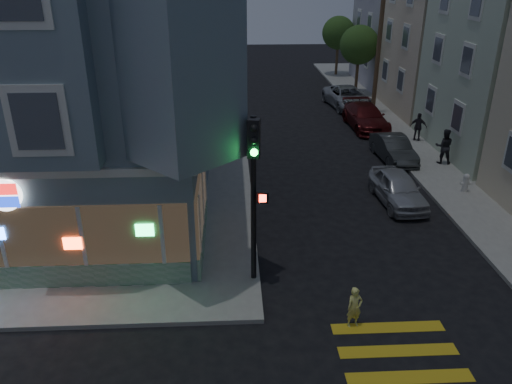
{
  "coord_description": "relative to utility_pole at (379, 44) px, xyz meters",
  "views": [
    {
      "loc": [
        2.19,
        -9.51,
        9.33
      ],
      "look_at": [
        2.99,
        6.37,
        2.2
      ],
      "focal_mm": 35.0,
      "sensor_mm": 36.0,
      "label": 1
    }
  ],
  "objects": [
    {
      "name": "row_house_c",
      "position": [
        7.5,
        1.0,
        -0.15
      ],
      "size": [
        12.0,
        8.6,
        9.0
      ],
      "primitive_type": "cube",
      "color": "#C3B297",
      "rests_on": "sidewalk_ne"
    },
    {
      "name": "corner_building",
      "position": [
        -18.0,
        -13.02,
        1.02
      ],
      "size": [
        14.6,
        14.6,
        11.4
      ],
      "color": "slate",
      "rests_on": "sidewalk_nw"
    },
    {
      "name": "row_house_d",
      "position": [
        7.5,
        10.0,
        0.6
      ],
      "size": [
        12.0,
        8.6,
        10.5
      ],
      "primitive_type": "cube",
      "color": "gray",
      "rests_on": "sidewalk_ne"
    },
    {
      "name": "parked_car_b",
      "position": [
        -1.3,
        -8.95,
        -4.14
      ],
      "size": [
        1.63,
        4.05,
        1.31
      ],
      "primitive_type": "imported",
      "rotation": [
        0.0,
        0.0,
        0.06
      ],
      "color": "#343839",
      "rests_on": "ground"
    },
    {
      "name": "running_child",
      "position": [
        -6.47,
        -22.2,
        -4.17
      ],
      "size": [
        0.52,
        0.4,
        1.26
      ],
      "primitive_type": "imported",
      "rotation": [
        0.0,
        0.0,
        0.25
      ],
      "color": "#DADB6F",
      "rests_on": "ground"
    },
    {
      "name": "traffic_signal",
      "position": [
        -9.18,
        -19.96,
        -1.0
      ],
      "size": [
        0.66,
        0.6,
        5.4
      ],
      "rotation": [
        0.0,
        0.0,
        -0.2
      ],
      "color": "black",
      "rests_on": "sidewalk_nw"
    },
    {
      "name": "parked_car_a",
      "position": [
        -2.71,
        -14.15,
        -4.11
      ],
      "size": [
        1.84,
        4.11,
        1.37
      ],
      "primitive_type": "imported",
      "rotation": [
        0.0,
        0.0,
        0.05
      ],
      "color": "#B3B5BC",
      "rests_on": "ground"
    },
    {
      "name": "parked_car_c",
      "position": [
        -1.3,
        -3.05,
        -4.05
      ],
      "size": [
        2.31,
        5.22,
        1.49
      ],
      "primitive_type": "imported",
      "rotation": [
        0.0,
        0.0,
        0.04
      ],
      "color": "#501213",
      "rests_on": "ground"
    },
    {
      "name": "street_tree_far",
      "position": [
        0.2,
        14.0,
        -0.86
      ],
      "size": [
        3.0,
        3.0,
        5.3
      ],
      "color": "#4C3826",
      "rests_on": "sidewalk_ne"
    },
    {
      "name": "street_tree_near",
      "position": [
        0.2,
        6.0,
        -0.86
      ],
      "size": [
        3.0,
        3.0,
        5.3
      ],
      "color": "#4C3826",
      "rests_on": "sidewalk_ne"
    },
    {
      "name": "fire_hydrant",
      "position": [
        0.64,
        -13.42,
        -4.2
      ],
      "size": [
        0.49,
        0.28,
        0.84
      ],
      "color": "silver",
      "rests_on": "sidewalk_ne"
    },
    {
      "name": "utility_pole",
      "position": [
        0.0,
        0.0,
        0.0
      ],
      "size": [
        2.2,
        0.3,
        9.0
      ],
      "color": "#4C3826",
      "rests_on": "sidewalk_ne"
    },
    {
      "name": "pedestrian_a",
      "position": [
        1.0,
        -9.85,
        -3.74
      ],
      "size": [
        1.01,
        0.87,
        1.81
      ],
      "primitive_type": "imported",
      "rotation": [
        0.0,
        0.0,
        2.91
      ],
      "color": "black",
      "rests_on": "sidewalk_ne"
    },
    {
      "name": "pedestrian_b",
      "position": [
        1.0,
        -6.11,
        -3.83
      ],
      "size": [
        1.03,
        0.75,
        1.62
      ],
      "primitive_type": "imported",
      "rotation": [
        0.0,
        0.0,
        2.72
      ],
      "color": "#26232B",
      "rests_on": "sidewalk_ne"
    },
    {
      "name": "parked_car_d",
      "position": [
        -1.3,
        2.15,
        -4.04
      ],
      "size": [
        3.18,
        5.7,
        1.51
      ],
      "primitive_type": "imported",
      "rotation": [
        0.0,
        0.0,
        0.13
      ],
      "color": "#A2A6AC",
      "rests_on": "ground"
    },
    {
      "name": "ground",
      "position": [
        -12.0,
        -24.0,
        -4.8
      ],
      "size": [
        120.0,
        120.0,
        0.0
      ],
      "primitive_type": "plane",
      "color": "black",
      "rests_on": "ground"
    }
  ]
}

